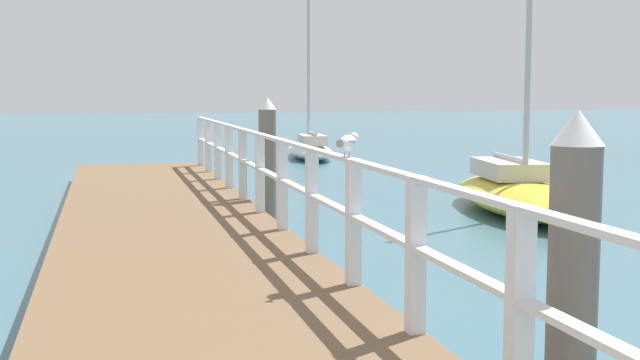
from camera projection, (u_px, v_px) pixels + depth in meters
name	position (u px, v px, depth m)	size (l,w,h in m)	color
pier_deck	(175.00, 249.00, 10.11)	(2.82, 20.04, 0.36)	brown
pier_railing	(282.00, 175.00, 10.34)	(0.12, 18.56, 1.12)	white
dock_piling_near	(573.00, 287.00, 4.63)	(0.29, 0.29, 1.98)	#6B6056
dock_piling_far	(268.00, 159.00, 13.29)	(0.29, 0.29, 1.98)	#6B6056
seagull_foreground	(348.00, 142.00, 7.51)	(0.31, 0.42, 0.21)	white
boat_4	(519.00, 193.00, 14.29)	(2.43, 5.11, 5.24)	gold
boat_5	(310.00, 148.00, 25.66)	(1.64, 4.35, 5.81)	white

